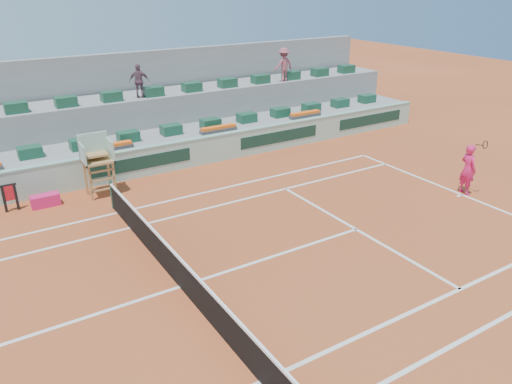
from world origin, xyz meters
TOP-DOWN VIEW (x-y plane):
  - ground at (0.00, 0.00)m, footprint 90.00×90.00m
  - seating_tier_lower at (0.00, 10.70)m, footprint 36.00×4.00m
  - seating_tier_upper at (0.00, 12.30)m, footprint 36.00×2.40m
  - stadium_back_wall at (0.00, 13.90)m, footprint 36.00×0.40m
  - player_bag at (-2.05, 7.47)m, footprint 1.01×0.45m
  - spectator_mid at (3.34, 11.64)m, footprint 0.99×0.71m
  - spectator_right at (11.32, 11.48)m, footprint 1.20×0.75m
  - court_lines at (0.00, 0.00)m, footprint 23.89×11.09m
  - tennis_net at (0.00, 0.00)m, footprint 0.10×11.97m
  - advertising_hoarding at (0.02, 8.50)m, footprint 36.00×0.34m
  - umpire_chair at (0.00, 7.50)m, footprint 1.10×0.90m
  - seat_row_lower at (0.00, 9.80)m, footprint 32.90×0.60m
  - seat_row_upper at (0.00, 11.70)m, footprint 32.90×0.60m
  - flower_planters at (-1.50, 9.00)m, footprint 26.80×0.36m
  - towel_rack at (-3.16, 7.67)m, footprint 0.56×0.09m
  - tennis_player at (12.10, 0.09)m, footprint 0.59×0.96m

SIDE VIEW (x-z plane):
  - ground at x=0.00m, z-range 0.00..0.00m
  - court_lines at x=0.00m, z-range 0.00..0.01m
  - player_bag at x=-2.05m, z-range 0.00..0.45m
  - tennis_net at x=0.00m, z-range -0.02..1.08m
  - seating_tier_lower at x=0.00m, z-range 0.00..1.20m
  - towel_rack at x=-3.16m, z-range 0.09..1.12m
  - advertising_hoarding at x=0.02m, z-range 0.00..1.26m
  - tennis_player at x=12.10m, z-range -0.14..2.13m
  - seating_tier_upper at x=0.00m, z-range 0.00..2.60m
  - flower_planters at x=-1.50m, z-range 1.19..1.47m
  - seat_row_lower at x=0.00m, z-range 1.20..1.64m
  - umpire_chair at x=0.00m, z-range 0.34..2.74m
  - stadium_back_wall at x=0.00m, z-range 0.00..4.40m
  - seat_row_upper at x=0.00m, z-range 2.60..3.04m
  - spectator_mid at x=3.34m, z-range 2.60..4.16m
  - spectator_right at x=11.32m, z-range 2.60..4.37m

